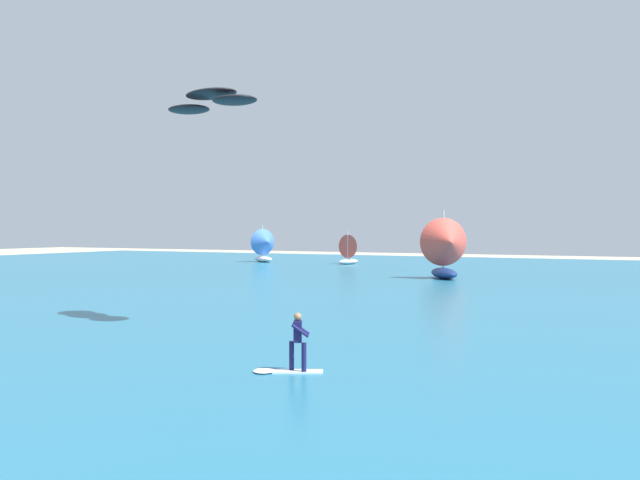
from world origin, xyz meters
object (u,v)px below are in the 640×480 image
Objects in this scene: kitesurfer at (291,351)px; sailboat_near_shore at (265,245)px; kite at (211,101)px; sailboat_far_right at (351,249)px; sailboat_mid_left at (447,248)px.

sailboat_near_shore is (-33.58, 53.02, 1.45)m from kitesurfer.
kite is 1.41× the size of sailboat_far_right.
sailboat_far_right is (-16.38, 17.67, -0.80)m from sailboat_mid_left.
sailboat_mid_left reaches higher than kitesurfer.
sailboat_far_right is (-22.73, 53.89, 1.11)m from kitesurfer.
sailboat_near_shore is at bearing -175.38° from sailboat_far_right.
sailboat_near_shore is (-27.23, 16.79, -0.47)m from sailboat_mid_left.
kite is 0.96× the size of sailboat_mid_left.
kitesurfer is 62.77m from sailboat_near_shore.
sailboat_far_right is 0.84× the size of sailboat_near_shore.
sailboat_mid_left is (1.07, 29.78, -6.76)m from kite.
kitesurfer is at bearing -67.13° from sailboat_far_right.
kite is 50.43m from sailboat_far_right.
sailboat_far_right is at bearing 112.87° from kitesurfer.
kite is at bearing 139.04° from kitesurfer.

